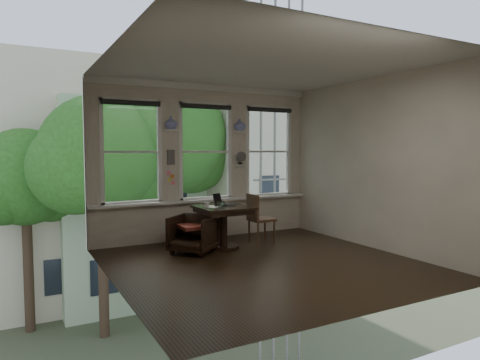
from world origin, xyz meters
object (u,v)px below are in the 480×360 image
side_chair_right (262,219)px  armchair_left (193,234)px  mug (207,205)px  laptop (227,205)px  table (223,227)px

side_chair_right → armchair_left: bearing=94.5°
side_chair_right → mug: (-1.13, -0.06, 0.34)m
side_chair_right → laptop: 0.77m
table → laptop: laptop is taller
mug → armchair_left: bearing=-174.9°
table → armchair_left: (-0.59, -0.06, -0.05)m
armchair_left → table: bearing=53.7°
laptop → mug: bearing=-150.7°
armchair_left → side_chair_right: 1.40m
side_chair_right → mug: 1.18m
mug → laptop: bearing=10.8°
table → laptop: size_ratio=2.62×
side_chair_right → table: bearing=93.0°
table → laptop: bearing=26.5°
table → laptop: (0.10, 0.05, 0.39)m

